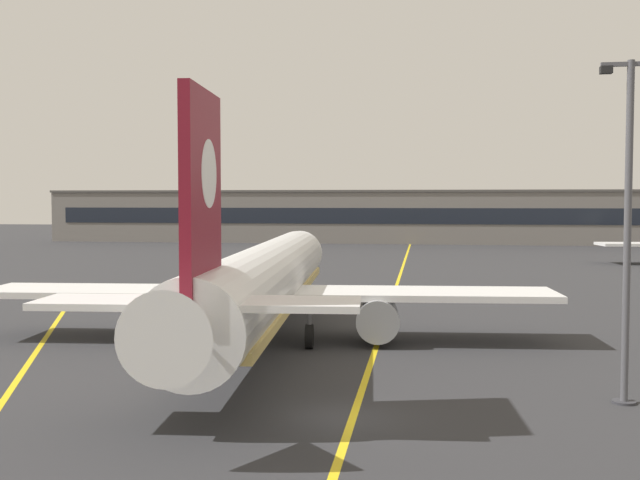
{
  "coord_description": "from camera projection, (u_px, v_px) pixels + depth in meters",
  "views": [
    {
      "loc": [
        3.33,
        -26.91,
        7.87
      ],
      "look_at": [
        -2.86,
        13.87,
        5.69
      ],
      "focal_mm": 42.94,
      "sensor_mm": 36.0,
      "label": 1
    }
  ],
  "objects": [
    {
      "name": "ground_plane",
      "position": [
        341.0,
        418.0,
        27.48
      ],
      "size": [
        400.0,
        400.0,
        0.0
      ],
      "primitive_type": "plane",
      "color": "#2D2D30"
    },
    {
      "name": "taxiway_centreline",
      "position": [
        390.0,
        305.0,
        57.1
      ],
      "size": [
        2.85,
        179.99,
        0.01
      ],
      "primitive_type": "cube",
      "rotation": [
        0.0,
        0.0,
        0.01
      ],
      "color": "yellow",
      "rests_on": "ground"
    },
    {
      "name": "taxiway_lead_in_stripe",
      "position": [
        10.0,
        390.0,
        31.55
      ],
      "size": [
        22.71,
        55.76,
        0.01
      ],
      "primitive_type": "cube",
      "rotation": [
        0.0,
        0.0,
        0.38
      ],
      "color": "yellow",
      "rests_on": "ground"
    },
    {
      "name": "airliner_foreground",
      "position": [
        265.0,
        281.0,
        42.2
      ],
      "size": [
        32.29,
        41.53,
        11.65
      ],
      "color": "white",
      "rests_on": "ground"
    },
    {
      "name": "apron_lamp_post",
      "position": [
        628.0,
        226.0,
        29.17
      ],
      "size": [
        2.24,
        0.9,
        13.14
      ],
      "color": "#515156",
      "rests_on": "ground"
    },
    {
      "name": "terminal_building",
      "position": [
        430.0,
        216.0,
        139.38
      ],
      "size": [
        141.65,
        12.4,
        9.6
      ],
      "color": "slate",
      "rests_on": "ground"
    }
  ]
}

